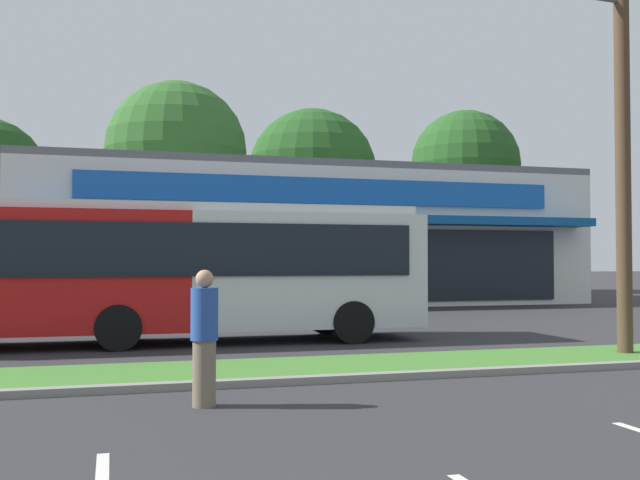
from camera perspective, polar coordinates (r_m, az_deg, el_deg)
grass_median at (r=13.41m, az=5.86°, el=-9.66°), size 56.00×2.20×0.12m
curb_lip at (r=12.30m, az=8.01°, el=-10.39°), size 56.00×0.24×0.12m
storefront_building at (r=34.98m, az=-1.86°, el=0.21°), size 24.88×12.49×6.15m
tree_mid_left at (r=42.06m, az=-11.17°, el=6.78°), size 7.89×7.89×12.04m
tree_mid at (r=47.17m, az=-0.60°, el=5.20°), size 8.34×8.34×11.75m
tree_mid_right at (r=47.62m, az=11.29°, el=5.78°), size 6.91×6.91×11.54m
utility_pole at (r=15.96m, az=22.17°, el=10.70°), size 3.03×2.40×9.93m
city_bus at (r=17.45m, az=-12.37°, el=-2.16°), size 12.52×2.76×3.25m
pedestrian_near_bench at (r=9.88m, az=-9.04°, el=-7.55°), size 0.37×0.37×1.81m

